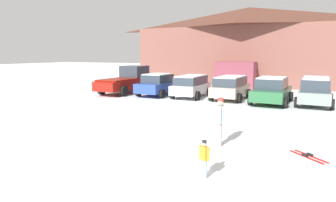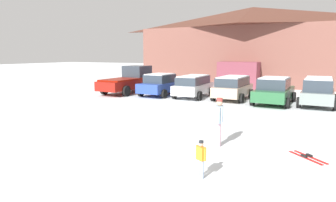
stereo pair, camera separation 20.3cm
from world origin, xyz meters
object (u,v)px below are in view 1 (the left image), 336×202
parked_blue_hatchback (159,84)px  skier_child_in_orange_jacket (204,157)px  pair_of_skis (308,156)px  skier_adult_in_blue_parka (220,119)px  parked_grey_wagon (315,90)px  ski_lodge (248,45)px  parked_white_suv (191,85)px  parked_green_coupe (272,90)px  parked_beige_suv (231,87)px  pickup_truck (128,80)px

parked_blue_hatchback → skier_child_in_orange_jacket: 15.43m
pair_of_skis → skier_adult_in_blue_parka: bearing=-178.1°
parked_grey_wagon → skier_child_in_orange_jacket: size_ratio=4.30×
ski_lodge → parked_grey_wagon: size_ratio=5.26×
parked_white_suv → parked_grey_wagon: parked_grey_wagon is taller
parked_white_suv → parked_green_coupe: size_ratio=0.92×
parked_white_suv → parked_green_coupe: bearing=-3.6°
skier_adult_in_blue_parka → parked_beige_suv: bearing=102.3°
ski_lodge → skier_child_in_orange_jacket: 26.18m
parked_beige_suv → parked_grey_wagon: 5.25m
pair_of_skis → parked_white_suv: bearing=127.6°
ski_lodge → pickup_truck: ski_lodge is taller
parked_beige_suv → parked_white_suv: bearing=-176.5°
parked_beige_suv → ski_lodge: bearing=96.5°
parked_beige_suv → skier_adult_in_blue_parka: bearing=-77.7°
pickup_truck → pair_of_skis: pickup_truck is taller
parked_white_suv → pair_of_skis: (7.96, -10.34, -0.84)m
parked_beige_suv → parked_grey_wagon: parked_grey_wagon is taller
parked_green_coupe → parked_grey_wagon: bearing=8.7°
pair_of_skis → parked_beige_suv: bearing=115.9°
pickup_truck → parked_green_coupe: bearing=-3.1°
parked_beige_suv → parked_green_coupe: size_ratio=0.90×
parked_grey_wagon → skier_child_in_orange_jacket: 13.52m
pair_of_skis → ski_lodge: bearing=106.0°
parked_white_suv → pair_of_skis: size_ratio=3.75×
ski_lodge → pickup_truck: (-7.07, -12.13, -3.00)m
ski_lodge → skier_adult_in_blue_parka: 23.31m
parked_beige_suv → pair_of_skis: 11.72m
parked_blue_hatchback → pair_of_skis: 14.69m
ski_lodge → parked_beige_suv: (1.39, -12.20, -3.12)m
parked_white_suv → parked_beige_suv: (2.85, 0.17, 0.01)m
skier_adult_in_blue_parka → pickup_truck: bearing=135.2°
parked_white_suv → parked_beige_suv: size_ratio=1.02×
parked_blue_hatchback → pair_of_skis: bearing=-44.0°
parked_blue_hatchback → parked_beige_suv: (5.44, 0.34, 0.04)m
parked_blue_hatchback → parked_white_suv: (2.60, 0.16, 0.03)m
parked_blue_hatchback → parked_green_coupe: 8.22m
skier_adult_in_blue_parka → pair_of_skis: skier_adult_in_blue_parka is taller
parked_green_coupe → parked_white_suv: bearing=176.4°
parked_green_coupe → skier_adult_in_blue_parka: size_ratio=2.80×
parked_grey_wagon → pair_of_skis: size_ratio=3.70×
parked_green_coupe → skier_child_in_orange_jacket: bearing=-90.2°
parked_grey_wagon → skier_child_in_orange_jacket: (-2.52, -13.28, -0.37)m
skier_adult_in_blue_parka → pair_of_skis: bearing=1.9°
ski_lodge → skier_child_in_orange_jacket: size_ratio=22.60×
parked_grey_wagon → skier_child_in_orange_jacket: parked_grey_wagon is taller
parked_blue_hatchback → pickup_truck: (-3.01, 0.41, 0.16)m
ski_lodge → parked_green_coupe: size_ratio=4.79×
ski_lodge → parked_green_coupe: ski_lodge is taller
parked_beige_suv → skier_child_in_orange_jacket: bearing=-78.5°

